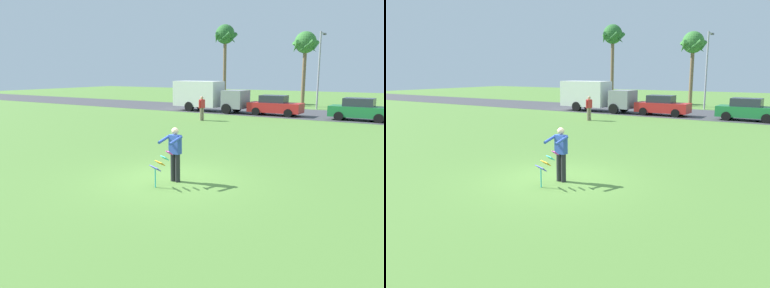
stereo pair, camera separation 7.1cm
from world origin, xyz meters
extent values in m
plane|color=#568438|center=(0.00, 0.00, 0.00)|extent=(120.00, 120.00, 0.00)
cube|color=#424247|center=(0.00, 21.92, 0.01)|extent=(120.00, 8.00, 0.01)
cylinder|color=#26262B|center=(0.35, -0.10, 0.45)|extent=(0.16, 0.16, 0.90)
cylinder|color=#26262B|center=(0.17, -0.09, 0.45)|extent=(0.16, 0.16, 0.90)
cube|color=#2D4CA5|center=(0.26, -0.09, 1.20)|extent=(0.37, 0.24, 0.60)
sphere|color=beige|center=(0.26, -0.09, 1.62)|extent=(0.22, 0.22, 0.22)
cylinder|color=#2D4CA5|center=(0.46, -0.35, 1.38)|extent=(0.13, 0.59, 0.24)
cylinder|color=#2D4CA5|center=(0.02, -0.33, 1.38)|extent=(0.13, 0.59, 0.24)
cube|color=#D83399|center=(0.32, -0.51, 1.01)|extent=(0.26, 0.22, 0.12)
cube|color=#33BFBF|center=(0.25, -0.66, 0.87)|extent=(0.35, 0.26, 0.12)
cube|color=orange|center=(0.18, -0.80, 0.74)|extent=(0.44, 0.31, 0.12)
cube|color=#4C4CCC|center=(0.11, -0.95, 0.60)|extent=(0.52, 0.35, 0.12)
cylinder|color=#33BFBF|center=(0.11, -0.95, 0.30)|extent=(0.04, 0.04, 0.60)
cube|color=gray|center=(-6.93, 19.41, 1.17)|extent=(1.87, 1.96, 1.50)
cube|color=silver|center=(-10.63, 19.55, 1.52)|extent=(4.27, 2.15, 2.20)
cylinder|color=black|center=(-7.24, 20.34, 0.42)|extent=(0.85, 0.31, 0.84)
cylinder|color=black|center=(-7.31, 18.50, 0.42)|extent=(0.85, 0.31, 0.84)
cylinder|color=black|center=(-10.95, 20.48, 0.42)|extent=(0.85, 0.31, 0.84)
cylinder|color=black|center=(-11.01, 18.64, 0.42)|extent=(0.85, 0.31, 0.84)
cube|color=red|center=(-3.49, 19.52, 0.64)|extent=(4.22, 1.75, 0.76)
cube|color=#282D38|center=(-3.64, 19.51, 1.30)|extent=(2.03, 1.42, 0.60)
cylinder|color=black|center=(-2.20, 20.34, 0.32)|extent=(0.64, 0.23, 0.64)
cylinder|color=black|center=(-2.18, 18.73, 0.32)|extent=(0.64, 0.23, 0.64)
cylinder|color=black|center=(-4.80, 20.31, 0.32)|extent=(0.64, 0.23, 0.64)
cylinder|color=black|center=(-4.78, 18.69, 0.32)|extent=(0.64, 0.23, 0.64)
cube|color=#1E7238|center=(2.81, 19.52, 0.64)|extent=(4.24, 1.81, 0.76)
cube|color=#282D38|center=(2.66, 19.52, 1.30)|extent=(2.05, 1.45, 0.60)
cylinder|color=black|center=(4.14, 20.29, 0.32)|extent=(0.65, 0.24, 0.64)
cylinder|color=black|center=(4.09, 18.67, 0.32)|extent=(0.65, 0.24, 0.64)
cylinder|color=black|center=(1.53, 20.36, 0.32)|extent=(0.65, 0.24, 0.64)
cylinder|color=black|center=(1.49, 18.74, 0.32)|extent=(0.65, 0.24, 0.64)
cylinder|color=brown|center=(-12.91, 29.08, 3.65)|extent=(0.36, 0.36, 7.30)
sphere|color=#2D6B2D|center=(-12.91, 29.08, 7.50)|extent=(2.10, 2.10, 2.10)
cone|color=#2D6B2D|center=(-11.96, 29.08, 7.05)|extent=(0.44, 1.56, 1.28)
cone|color=#2D6B2D|center=(-12.62, 29.99, 7.05)|extent=(1.62, 0.90, 1.28)
cone|color=#2D6B2D|center=(-13.68, 29.64, 7.05)|extent=(1.27, 1.52, 1.28)
cone|color=#2D6B2D|center=(-13.68, 28.52, 7.05)|extent=(1.27, 1.52, 1.28)
cone|color=#2D6B2D|center=(-12.62, 28.18, 7.05)|extent=(1.62, 0.90, 1.28)
cylinder|color=brown|center=(-3.94, 28.71, 3.03)|extent=(0.36, 0.36, 6.06)
sphere|color=#387A33|center=(-3.94, 28.71, 6.26)|extent=(2.10, 2.10, 2.10)
cone|color=#387A33|center=(-2.99, 28.71, 5.81)|extent=(0.44, 1.56, 1.28)
cone|color=#387A33|center=(-3.65, 29.61, 5.81)|extent=(1.62, 0.90, 1.28)
cone|color=#387A33|center=(-4.71, 29.27, 5.81)|extent=(1.27, 1.52, 1.28)
cone|color=#387A33|center=(-4.71, 28.15, 5.81)|extent=(1.27, 1.52, 1.28)
cone|color=#387A33|center=(-3.65, 27.81, 5.81)|extent=(1.62, 0.90, 1.28)
cylinder|color=#9E9EA3|center=(-1.95, 26.39, 3.50)|extent=(0.16, 0.16, 7.00)
cylinder|color=#9E9EA3|center=(-1.95, 27.09, 6.90)|extent=(0.10, 1.40, 0.10)
cube|color=#4C4C51|center=(-1.95, 27.74, 6.86)|extent=(0.24, 0.44, 0.16)
cylinder|color=gray|center=(-6.83, 13.82, 0.45)|extent=(0.16, 0.16, 0.90)
cylinder|color=gray|center=(-6.90, 13.65, 0.45)|extent=(0.16, 0.16, 0.90)
cube|color=red|center=(-6.86, 13.73, 1.20)|extent=(0.33, 0.41, 0.60)
sphere|color=tan|center=(-6.86, 13.73, 1.62)|extent=(0.22, 0.22, 0.22)
cylinder|color=red|center=(-6.78, 13.96, 1.17)|extent=(0.09, 0.09, 0.58)
cylinder|color=red|center=(-6.95, 13.51, 1.17)|extent=(0.09, 0.09, 0.58)
camera|label=1|loc=(6.88, -9.77, 3.43)|focal=35.74mm
camera|label=2|loc=(6.94, -9.73, 3.43)|focal=35.74mm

